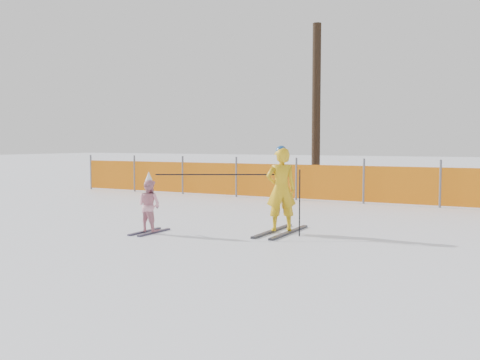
# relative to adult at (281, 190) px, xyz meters

# --- Properties ---
(ground) EXTENTS (120.00, 120.00, 0.00)m
(ground) POSITION_rel_adult_xyz_m (-0.63, -0.95, -0.81)
(ground) COLOR white
(ground) RESTS_ON ground
(adult) EXTENTS (0.68, 1.69, 1.63)m
(adult) POSITION_rel_adult_xyz_m (0.00, 0.00, 0.00)
(adult) COLOR black
(adult) RESTS_ON ground
(child) EXTENTS (0.49, 0.94, 1.15)m
(child) POSITION_rel_adult_xyz_m (-2.18, -1.15, -0.28)
(child) COLOR black
(child) RESTS_ON ground
(ski_poles) EXTENTS (2.54, 1.06, 1.21)m
(ski_poles) POSITION_rel_adult_xyz_m (-0.55, -0.44, 0.11)
(ski_poles) COLOR black
(ski_poles) RESTS_ON ground
(safety_fence) EXTENTS (16.09, 0.06, 1.25)m
(safety_fence) POSITION_rel_adult_xyz_m (-1.85, 5.48, -0.25)
(safety_fence) COLOR #595960
(safety_fence) RESTS_ON ground
(tree_trunks) EXTENTS (8.96, 1.95, 6.27)m
(tree_trunks) POSITION_rel_adult_xyz_m (2.03, 9.07, 2.15)
(tree_trunks) COLOR #312215
(tree_trunks) RESTS_ON ground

